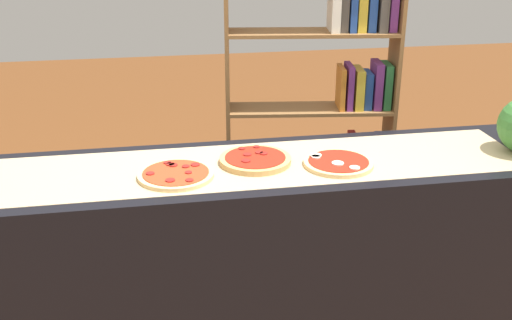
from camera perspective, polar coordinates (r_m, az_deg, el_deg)
name	(u,v)px	position (r m, az deg, el deg)	size (l,w,h in m)	color
counter	(256,263)	(2.58, 0.00, -9.60)	(2.51, 0.57, 0.89)	black
parchment_paper	(256,165)	(2.38, 0.00, -0.42)	(2.13, 0.46, 0.00)	tan
pizza_pepperoni_0	(176,174)	(2.28, -7.50, -1.34)	(0.28, 0.28, 0.02)	#E5C17F
pizza_pepperoni_1	(255,160)	(2.39, -0.08, 0.03)	(0.28, 0.28, 0.03)	tan
pizza_mozzarella_2	(338,163)	(2.39, 7.69, -0.26)	(0.27, 0.27, 0.02)	#E5C17F
bookshelf	(335,116)	(3.32, 7.38, 4.12)	(0.92, 0.35, 1.65)	brown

